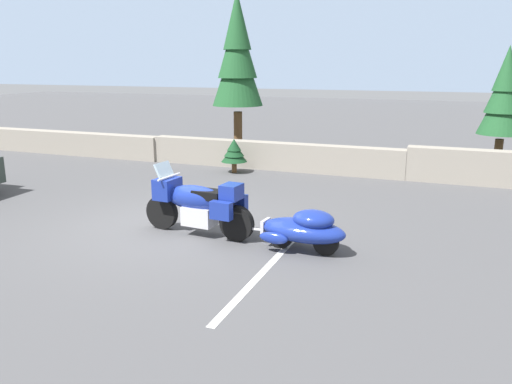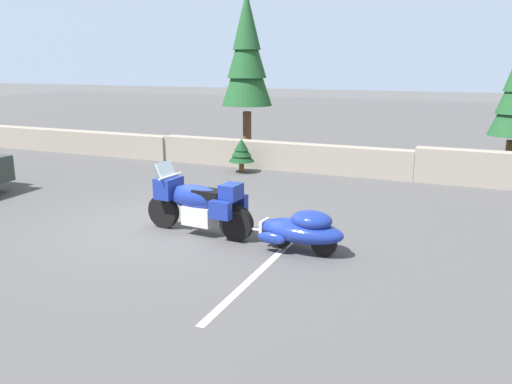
% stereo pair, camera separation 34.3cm
% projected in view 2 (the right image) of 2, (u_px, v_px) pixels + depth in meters
% --- Properties ---
extents(ground_plane, '(80.00, 80.00, 0.00)m').
position_uv_depth(ground_plane, '(169.00, 226.00, 10.22)').
color(ground_plane, '#4C4C4F').
extents(stone_guard_wall, '(24.00, 0.59, 0.94)m').
position_uv_depth(stone_guard_wall, '(289.00, 156.00, 15.52)').
color(stone_guard_wall, gray).
rests_on(stone_guard_wall, ground).
extents(distant_ridgeline, '(240.00, 80.00, 16.00)m').
position_uv_depth(distant_ridgeline, '(453.00, 37.00, 94.02)').
color(distant_ridgeline, '#7F93AD').
rests_on(distant_ridgeline, ground).
extents(touring_motorcycle, '(2.31, 0.85, 1.33)m').
position_uv_depth(touring_motorcycle, '(198.00, 202.00, 9.63)').
color(touring_motorcycle, black).
rests_on(touring_motorcycle, ground).
extents(car_shaped_trailer, '(2.22, 0.84, 0.76)m').
position_uv_depth(car_shaped_trailer, '(302.00, 229.00, 8.72)').
color(car_shaped_trailer, black).
rests_on(car_shaped_trailer, ground).
extents(pine_tree_tall, '(1.69, 1.69, 5.48)m').
position_uv_depth(pine_tree_tall, '(247.00, 55.00, 16.90)').
color(pine_tree_tall, brown).
rests_on(pine_tree_tall, ground).
extents(pine_sapling_near, '(0.77, 0.77, 1.01)m').
position_uv_depth(pine_sapling_near, '(241.00, 151.00, 15.17)').
color(pine_sapling_near, brown).
rests_on(pine_sapling_near, ground).
extents(parking_stripe_marker, '(0.12, 3.60, 0.01)m').
position_uv_depth(parking_stripe_marker, '(257.00, 273.00, 7.90)').
color(parking_stripe_marker, silver).
rests_on(parking_stripe_marker, ground).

